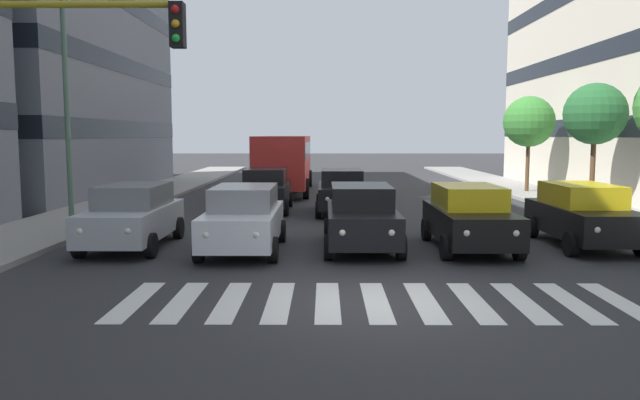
# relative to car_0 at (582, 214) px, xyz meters

# --- Properties ---
(ground_plane) EXTENTS (180.00, 180.00, 0.00)m
(ground_plane) POSITION_rel_car_0_xyz_m (6.19, 5.74, -0.89)
(ground_plane) COLOR #2D2D30
(building_right_block_0) EXTENTS (11.83, 19.65, 20.18)m
(building_right_block_0) POSITION_rel_car_0_xyz_m (23.64, -15.95, 9.21)
(building_right_block_0) COLOR slate
(building_right_block_0) RESTS_ON ground_plane
(crosswalk_markings) EXTENTS (9.45, 2.80, 0.01)m
(crosswalk_markings) POSITION_rel_car_0_xyz_m (6.19, 5.74, -0.88)
(crosswalk_markings) COLOR silver
(crosswalk_markings) RESTS_ON ground_plane
(car_0) EXTENTS (2.02, 4.44, 1.72)m
(car_0) POSITION_rel_car_0_xyz_m (0.00, 0.00, 0.00)
(car_0) COLOR black
(car_0) RESTS_ON ground_plane
(car_1) EXTENTS (2.02, 4.44, 1.72)m
(car_1) POSITION_rel_car_0_xyz_m (3.26, 0.52, 0.00)
(car_1) COLOR black
(car_1) RESTS_ON ground_plane
(car_2) EXTENTS (2.02, 4.44, 1.72)m
(car_2) POSITION_rel_car_0_xyz_m (6.15, 0.46, 0.00)
(car_2) COLOR black
(car_2) RESTS_ON ground_plane
(car_3) EXTENTS (2.02, 4.44, 1.72)m
(car_3) POSITION_rel_car_0_xyz_m (9.28, 0.82, 0.00)
(car_3) COLOR silver
(car_3) RESTS_ON ground_plane
(car_4) EXTENTS (2.02, 4.44, 1.72)m
(car_4) POSITION_rel_car_0_xyz_m (12.40, 0.27, 0.00)
(car_4) COLOR #B2B7BC
(car_4) RESTS_ON ground_plane
(car_row2_0) EXTENTS (2.02, 4.44, 1.72)m
(car_row2_0) POSITION_rel_car_0_xyz_m (6.47, -7.03, 0.00)
(car_row2_0) COLOR black
(car_row2_0) RESTS_ON ground_plane
(car_row2_1) EXTENTS (2.02, 4.44, 1.72)m
(car_row2_1) POSITION_rel_car_0_xyz_m (9.52, -7.70, 0.00)
(car_row2_1) COLOR black
(car_row2_1) RESTS_ON ground_plane
(bus_behind_traffic) EXTENTS (2.78, 10.50, 3.00)m
(bus_behind_traffic) POSITION_rel_car_0_xyz_m (9.28, -15.98, 0.97)
(bus_behind_traffic) COLOR red
(bus_behind_traffic) RESTS_ON ground_plane
(traffic_light_gantry) EXTENTS (4.53, 0.36, 5.50)m
(traffic_light_gantry) POSITION_rel_car_0_xyz_m (12.69, 6.08, 2.83)
(traffic_light_gantry) COLOR #AD991E
(traffic_light_gantry) RESTS_ON ground_plane
(street_lamp_right) EXTENTS (3.03, 0.28, 7.96)m
(street_lamp_right) POSITION_rel_car_0_xyz_m (14.54, -1.90, 4.08)
(street_lamp_right) COLOR #4C6B56
(street_lamp_right) RESTS_ON sidewalk_right
(street_tree_2) EXTENTS (2.44, 2.44, 4.98)m
(street_tree_2) POSITION_rel_car_0_xyz_m (-3.62, -7.74, 3.00)
(street_tree_2) COLOR #513823
(street_tree_2) RESTS_ON sidewalk_left
(street_tree_3) EXTENTS (2.61, 2.61, 4.91)m
(street_tree_3) POSITION_rel_car_0_xyz_m (-3.43, -15.02, 2.86)
(street_tree_3) COLOR #513823
(street_tree_3) RESTS_ON sidewalk_left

